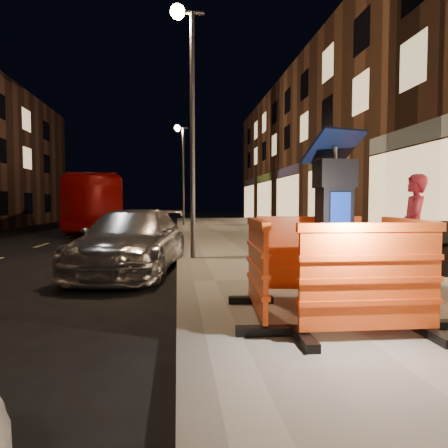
{
  "coord_description": "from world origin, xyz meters",
  "views": [
    {
      "loc": [
        -0.13,
        -6.96,
        1.52
      ],
      "look_at": [
        0.8,
        1.0,
        1.1
      ],
      "focal_mm": 32.0,
      "sensor_mm": 36.0,
      "label": 1
    }
  ],
  "objects": [
    {
      "name": "barrier_back",
      "position": [
        1.76,
        -1.35,
        0.74
      ],
      "size": [
        1.59,
        0.86,
        1.18
      ],
      "primitive_type": "cube",
      "rotation": [
        0.0,
        0.0,
        -0.16
      ],
      "color": "#FF5218",
      "rests_on": "sidewalk"
    },
    {
      "name": "barrier_bldgside",
      "position": [
        2.71,
        -2.3,
        0.74
      ],
      "size": [
        0.83,
        1.58,
        1.18
      ],
      "primitive_type": "cube",
      "rotation": [
        0.0,
        0.0,
        1.43
      ],
      "color": "#FF5218",
      "rests_on": "sidewalk"
    },
    {
      "name": "barrier_front",
      "position": [
        1.76,
        -3.25,
        0.74
      ],
      "size": [
        1.52,
        0.66,
        1.18
      ],
      "primitive_type": "cube",
      "rotation": [
        0.0,
        0.0,
        -0.02
      ],
      "color": "#FF5218",
      "rests_on": "sidewalk"
    },
    {
      "name": "car_red",
      "position": [
        -1.1,
        6.87,
        0.0
      ],
      "size": [
        1.35,
        3.68,
        1.2
      ],
      "primitive_type": "imported",
      "rotation": [
        0.0,
        0.0,
        -0.02
      ],
      "color": "maroon",
      "rests_on": "ground"
    },
    {
      "name": "car_silver",
      "position": [
        -1.14,
        2.05,
        0.0
      ],
      "size": [
        2.59,
        4.95,
        1.37
      ],
      "primitive_type": "imported",
      "rotation": [
        0.0,
        0.0,
        -0.15
      ],
      "color": "silver",
      "rests_on": "ground"
    },
    {
      "name": "man",
      "position": [
        3.95,
        -0.48,
        1.09
      ],
      "size": [
        0.73,
        0.82,
        1.88
      ],
      "primitive_type": "imported",
      "rotation": [
        0.0,
        0.0,
        -2.08
      ],
      "color": "maroon",
      "rests_on": "sidewalk"
    },
    {
      "name": "barrier_kerbside",
      "position": [
        0.81,
        -2.3,
        0.74
      ],
      "size": [
        0.73,
        1.55,
        1.18
      ],
      "primitive_type": "cube",
      "rotation": [
        0.0,
        0.0,
        1.5
      ],
      "color": "#FF5218",
      "rests_on": "sidewalk"
    },
    {
      "name": "sidewalk",
      "position": [
        3.0,
        0.0,
        0.07
      ],
      "size": [
        6.0,
        60.0,
        0.15
      ],
      "primitive_type": "cube",
      "color": "gray",
      "rests_on": "ground"
    },
    {
      "name": "ground_plane",
      "position": [
        0.0,
        0.0,
        0.0
      ],
      "size": [
        120.0,
        120.0,
        0.0
      ],
      "primitive_type": "plane",
      "color": "black",
      "rests_on": "ground"
    },
    {
      "name": "parking_kiosk",
      "position": [
        1.76,
        -2.3,
        1.21
      ],
      "size": [
        0.74,
        0.74,
        2.11
      ],
      "primitive_type": "cube",
      "rotation": [
        0.0,
        0.0,
        -0.11
      ],
      "color": "black",
      "rests_on": "sidewalk"
    },
    {
      "name": "street_lamp_far",
      "position": [
        0.25,
        18.0,
        3.15
      ],
      "size": [
        0.12,
        0.12,
        6.0
      ],
      "primitive_type": "cylinder",
      "color": "#3F3F44",
      "rests_on": "sidewalk"
    },
    {
      "name": "bus_doubledecker",
      "position": [
        -4.58,
        15.33,
        0.0
      ],
      "size": [
        4.31,
        10.95,
        2.97
      ],
      "primitive_type": "imported",
      "rotation": [
        0.0,
        0.0,
        0.17
      ],
      "color": "#8A0505",
      "rests_on": "ground"
    },
    {
      "name": "kerb",
      "position": [
        0.0,
        0.0,
        0.07
      ],
      "size": [
        0.3,
        60.0,
        0.15
      ],
      "primitive_type": "cube",
      "color": "slate",
      "rests_on": "ground"
    },
    {
      "name": "street_lamp_mid",
      "position": [
        0.25,
        3.0,
        3.15
      ],
      "size": [
        0.12,
        0.12,
        6.0
      ],
      "primitive_type": "cylinder",
      "color": "#3F3F44",
      "rests_on": "sidewalk"
    }
  ]
}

